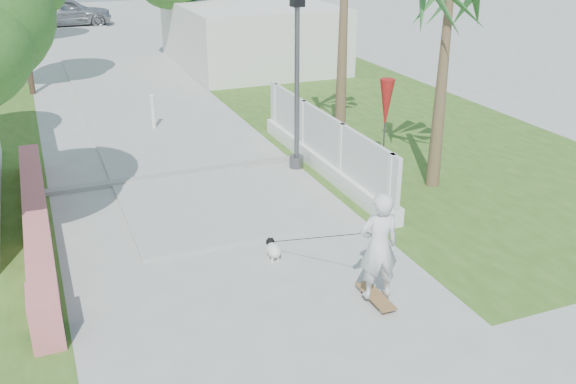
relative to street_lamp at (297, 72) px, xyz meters
name	(u,v)px	position (x,y,z in m)	size (l,w,h in m)	color
ground	(263,300)	(-2.90, -5.50, -2.43)	(90.00, 90.00, 0.00)	#B7B7B2
path_strip	(104,65)	(-2.90, 14.50, -2.40)	(3.20, 36.00, 0.06)	#B7B7B2
curb	(179,174)	(-2.90, 0.50, -2.38)	(6.50, 0.25, 0.10)	#999993
grass_right	(388,123)	(4.10, 2.50, -2.42)	(8.00, 20.00, 0.01)	#375D1D
pink_wall	(37,228)	(-6.20, -1.95, -2.11)	(0.45, 8.20, 0.80)	#E47578
lattice_fence	(323,150)	(0.50, -0.50, -1.88)	(0.35, 7.00, 1.50)	white
building_right	(250,34)	(3.10, 12.50, -1.13)	(6.00, 8.00, 2.60)	silver
street_lamp	(297,72)	(0.00, 0.00, 0.00)	(0.44, 0.44, 4.44)	#59595E
bollard	(153,111)	(-2.70, 4.50, -1.84)	(0.14, 0.14, 1.09)	white
patio_umbrella	(386,104)	(1.90, -1.00, -0.74)	(0.36, 0.36, 2.30)	#59595E
palm_near	(448,12)	(2.50, -2.30, 1.53)	(1.80, 1.80, 4.70)	brown
skateboarder	(328,240)	(-1.70, -5.39, -1.60)	(1.38, 2.61, 1.91)	olive
dog	(273,249)	(-2.25, -4.24, -2.22)	(0.26, 0.54, 0.37)	white
parked_car	(67,12)	(-3.36, 26.97, -1.57)	(2.02, 5.03, 1.71)	#A8AAB0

